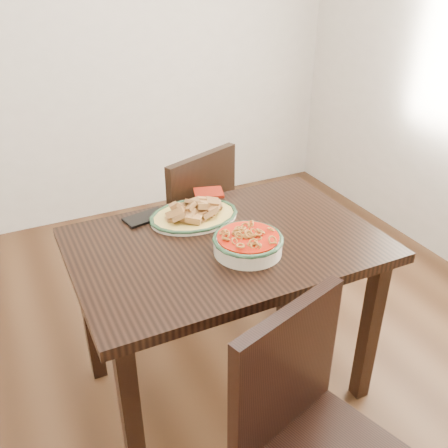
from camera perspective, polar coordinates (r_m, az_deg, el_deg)
name	(u,v)px	position (r m, az deg, el deg)	size (l,w,h in m)	color
floor	(202,371)	(2.41, -2.48, -16.40)	(3.50, 3.50, 0.00)	#372111
wall_back	(83,25)	(3.40, -15.86, 21.06)	(3.50, 0.10, 2.60)	beige
dining_table	(226,263)	(1.94, 0.26, -4.49)	(1.15, 0.77, 0.75)	black
chair_far	(188,222)	(2.53, -4.13, 0.20)	(0.55, 0.55, 0.89)	black
chair_near	(311,434)	(1.57, 9.90, -22.59)	(0.53, 0.53, 0.89)	black
fish_plate	(194,209)	(2.02, -3.48, 1.74)	(0.36, 0.28, 0.11)	white
noodle_bowl	(248,242)	(1.79, 2.75, -2.02)	(0.26, 0.26, 0.08)	beige
smartphone	(145,218)	(2.06, -8.99, 0.73)	(0.17, 0.09, 0.01)	black
napkin	(209,193)	(2.24, -1.77, 3.60)	(0.13, 0.11, 0.01)	maroon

